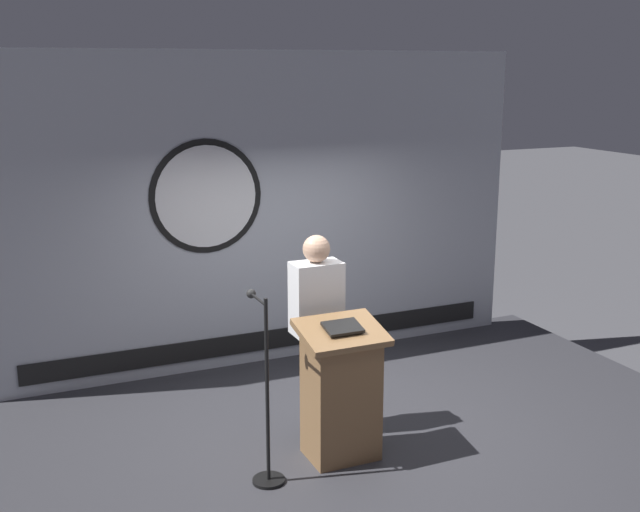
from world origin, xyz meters
The scene contains 6 objects.
ground_plane centered at (0.00, 0.00, 0.00)m, with size 40.00×40.00×0.00m, color #4C4C51.
stage_platform centered at (0.00, 0.00, 0.15)m, with size 6.40×4.00×0.30m, color #333338.
banner_display centered at (-0.01, 1.85, 1.84)m, with size 5.48×0.12×3.11m.
podium centered at (-0.23, -0.35, 0.83)m, with size 0.64×0.50×1.09m.
speaker_person centered at (-0.23, 0.13, 1.15)m, with size 0.40×0.26×1.66m.
microphone_stand centered at (-0.89, -0.46, 0.78)m, with size 0.24×0.46×1.40m.
Camera 1 is at (-2.62, -5.37, 3.26)m, focal length 43.92 mm.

